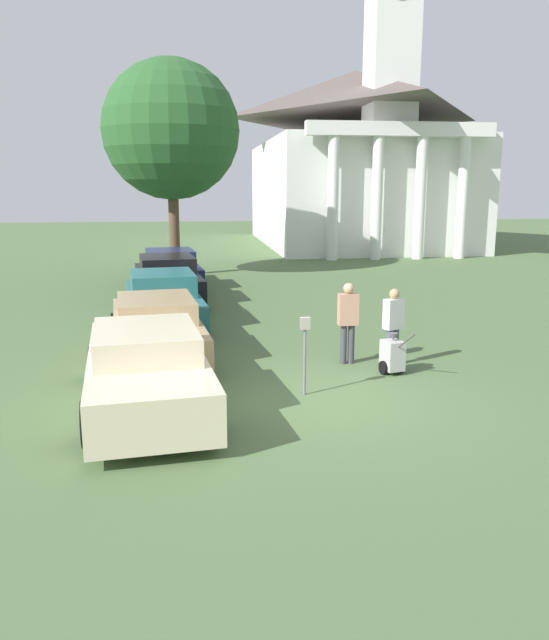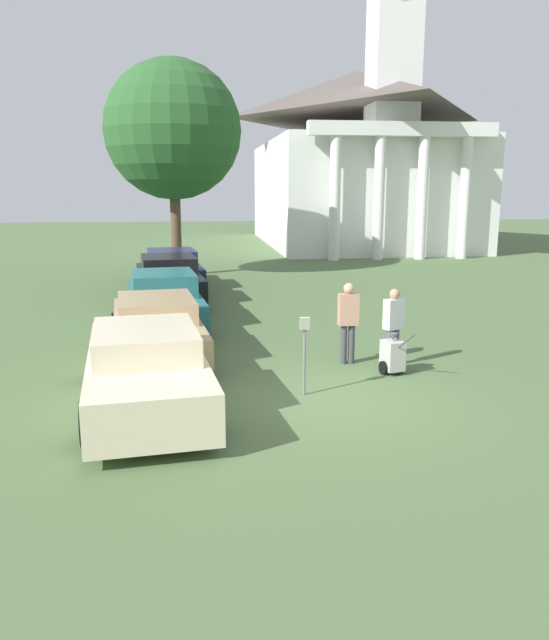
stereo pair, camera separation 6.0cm
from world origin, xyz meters
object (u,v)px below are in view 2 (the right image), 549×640
parking_meter (304,342)px  parked_car_navy (172,270)px  parked_car_cream (146,368)px  equipment_cart (393,355)px  parked_car_black (169,280)px  church (357,155)px  parked_car_tan (157,328)px  person_worker (348,318)px  parked_car_teal (164,300)px  person_supervisor (394,323)px

parking_meter → parked_car_navy: bearing=102.2°
parked_car_cream → equipment_cart: size_ratio=5.40×
parked_car_navy → parking_meter: 13.22m
parked_car_cream → parked_car_black: size_ratio=1.00×
parked_car_cream → parking_meter: (2.80, 0.18, 0.33)m
equipment_cart → parking_meter: bearing=-165.0°
parked_car_black → parking_meter: size_ratio=3.76×
church → parked_car_tan: bearing=-113.0°
person_worker → equipment_cart: size_ratio=1.74×
parked_car_black → church: 23.72m
parking_meter → church: (8.69, 30.09, 4.76)m
parked_car_black → church: size_ratio=0.23×
parked_car_teal → person_worker: bearing=-54.4°
parked_car_teal → parking_meter: parked_car_teal is taller
parked_car_tan → parked_car_cream: bearing=-96.7°
parked_car_teal → person_worker: person_worker is taller
parked_car_teal → person_worker: size_ratio=3.00×
parked_car_black → person_supervisor: size_ratio=3.28×
parking_meter → parked_car_cream: bearing=-176.3°
parked_car_black → church: (11.49, 20.12, 5.05)m
person_supervisor → church: 29.59m
parked_car_black → parked_car_navy: parked_car_black is taller
parked_car_navy → equipment_cart: 12.78m
church → parked_car_black: bearing=-119.7°
parked_car_teal → person_worker: (4.08, -4.48, 0.32)m
parked_car_black → equipment_cart: parked_car_black is taller
parked_car_navy → person_supervisor: size_ratio=3.24×
parked_car_teal → parked_car_black: parked_car_black is taller
parked_car_teal → parking_meter: 7.01m
parking_meter → person_supervisor: size_ratio=0.87×
parked_car_navy → church: size_ratio=0.23×
church → person_worker: bearing=-104.7°
person_worker → parked_car_navy: bearing=-72.0°
parked_car_tan → parked_car_navy: bearing=83.3°
parking_meter → parked_car_black: bearing=105.7°
parked_car_tan → church: (11.49, 27.10, 5.10)m
parked_car_navy → parking_meter: (2.80, -12.91, 0.32)m
person_worker → church: bearing=-107.1°
equipment_cart → parked_car_teal: bearing=118.8°
parked_car_tan → equipment_cart: 5.18m
parked_car_black → parking_meter: bearing=-81.0°
parked_car_black → person_worker: bearing=-69.8°
parked_car_black → person_worker: 9.02m
parked_car_cream → parked_car_teal: bearing=83.3°
parked_car_black → person_worker: person_worker is taller
equipment_cart → parked_car_navy: bearing=98.9°
parked_car_teal → person_supervisor: person_supervisor is taller
parked_car_black → parking_meter: 10.36m
parked_car_black → person_worker: (4.08, -8.03, 0.29)m
parked_car_tan → parking_meter: parking_meter is taller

